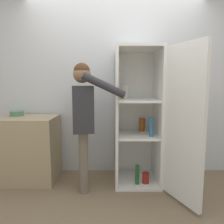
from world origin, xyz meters
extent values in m
plane|color=#7A664C|center=(0.00, 0.00, 0.00)|extent=(12.00, 12.00, 0.00)
cube|color=silver|center=(0.00, 0.98, 1.27)|extent=(7.00, 0.06, 2.55)
cube|color=white|center=(0.29, 0.60, 0.02)|extent=(0.58, 0.65, 0.04)
cube|color=white|center=(0.29, 0.60, 1.77)|extent=(0.58, 0.65, 0.04)
cube|color=white|center=(0.29, 0.91, 0.90)|extent=(0.58, 0.03, 1.72)
cube|color=white|center=(0.02, 0.60, 0.90)|extent=(0.04, 0.65, 1.72)
cube|color=white|center=(0.57, 0.60, 0.90)|extent=(0.03, 0.65, 1.72)
cube|color=white|center=(0.29, 0.60, 0.65)|extent=(0.51, 0.58, 0.02)
cube|color=white|center=(0.29, 0.60, 1.11)|extent=(0.51, 0.58, 0.02)
cube|color=white|center=(0.72, 0.02, 0.90)|extent=(0.27, 0.55, 1.72)
cylinder|color=teal|center=(0.46, 0.46, 0.78)|extent=(0.05, 0.05, 0.25)
cylinder|color=maroon|center=(0.40, 0.44, 0.10)|extent=(0.09, 0.09, 0.14)
cylinder|color=#1E5123|center=(0.28, 0.41, 0.16)|extent=(0.05, 0.05, 0.26)
cylinder|color=#9E4C19|center=(0.38, 0.78, 0.75)|extent=(0.08, 0.08, 0.18)
cylinder|color=beige|center=(0.14, 0.73, 1.22)|extent=(0.08, 0.08, 0.19)
cylinder|color=#726656|center=(-0.42, 0.43, 0.38)|extent=(0.11, 0.11, 0.76)
cylinder|color=#726656|center=(-0.39, 0.26, 0.38)|extent=(0.11, 0.11, 0.76)
cube|color=#2D2D33|center=(-0.40, 0.35, 1.03)|extent=(0.31, 0.47, 0.54)
sphere|color=#8C6647|center=(-0.40, 0.35, 1.44)|extent=(0.21, 0.21, 0.21)
sphere|color=#4C2D19|center=(-0.40, 0.35, 1.48)|extent=(0.19, 0.19, 0.19)
cylinder|color=#2D2D33|center=(-0.44, 0.58, 1.01)|extent=(0.09, 0.09, 0.51)
cylinder|color=#2D2D33|center=(-0.13, 0.15, 1.31)|extent=(0.51, 0.17, 0.29)
cube|color=tan|center=(-1.19, 0.63, 0.44)|extent=(0.76, 0.60, 0.88)
cylinder|color=#517F5B|center=(-1.37, 0.73, 0.92)|extent=(0.19, 0.19, 0.07)
camera|label=1|loc=(-0.04, -2.27, 1.34)|focal=35.00mm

